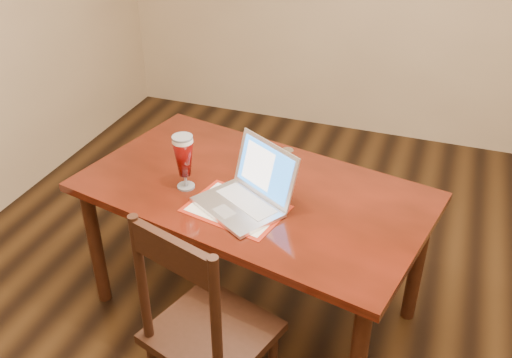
% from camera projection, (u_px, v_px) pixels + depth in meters
% --- Properties ---
extents(dining_table, '(1.72, 1.19, 1.00)m').
position_uv_depth(dining_table, '(251.00, 203.00, 2.64)').
color(dining_table, '#53150B').
rests_on(dining_table, ground).
extents(dining_chair, '(0.54, 0.53, 1.03)m').
position_uv_depth(dining_chair, '(206.00, 332.00, 2.20)').
color(dining_chair, black).
rests_on(dining_chair, ground).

